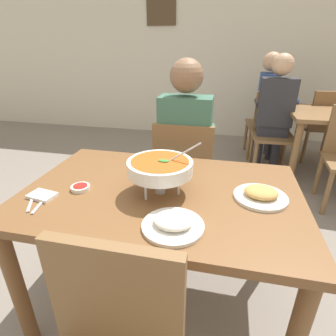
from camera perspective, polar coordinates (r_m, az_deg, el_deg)
The scene contains 18 objects.
ground_plane at distance 1.79m, azimuth -1.15°, elevation -26.06°, with size 16.00×16.00×0.00m, color gray.
cafe_rear_partition at distance 4.49m, azimuth 9.90°, elevation 25.88°, with size 10.00×0.10×3.00m, color beige.
picture_frame_hung at distance 4.58m, azimuth -1.45°, elevation 31.45°, with size 0.44×0.03×0.56m, color #4C3823.
dining_table_main at distance 1.35m, azimuth -1.38°, elevation -8.67°, with size 1.32×0.87×0.75m.
chair_diner_main at distance 2.03m, azimuth 3.45°, elevation -0.78°, with size 0.44×0.44×0.90m.
diner_main at distance 1.97m, azimuth 3.77°, elevation 5.82°, with size 0.40×0.45×1.31m.
curry_bowl at distance 1.22m, azimuth -1.83°, elevation 0.13°, with size 0.33×0.30×0.26m.
rice_plate at distance 1.04m, azimuth 1.06°, elevation -11.62°, with size 0.24×0.24×0.06m.
appetizer_plate at distance 1.29m, azimuth 19.08°, elevation -5.35°, with size 0.24×0.24×0.06m.
sauce_dish at distance 1.36m, azimuth -18.08°, elevation -3.95°, with size 0.09×0.09×0.02m.
napkin_folded at distance 1.36m, azimuth -25.12°, elevation -5.32°, with size 0.12×0.08×0.02m, color white.
fork_utensil at distance 1.34m, azimuth -27.01°, elevation -6.34°, with size 0.01×0.17×0.01m, color silver.
spoon_utensil at distance 1.32m, azimuth -25.29°, elevation -6.69°, with size 0.01×0.17×0.01m, color silver.
chair_bg_left at distance 3.34m, azimuth 21.32°, elevation 7.88°, with size 0.46×0.46×0.90m.
chair_bg_middle at distance 3.78m, azimuth 21.33°, elevation 9.67°, with size 0.47×0.47×0.90m.
chair_bg_right at distance 3.85m, azimuth 30.06°, elevation 8.32°, with size 0.48×0.48×0.90m.
patron_bg_left at distance 3.24m, azimuth 21.72°, elevation 11.67°, with size 0.40×0.45×1.31m.
patron_bg_middle at distance 3.71m, azimuth 20.76°, elevation 13.27°, with size 0.45×0.40×1.31m.
Camera 1 is at (0.27, -1.10, 1.38)m, focal length 28.73 mm.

